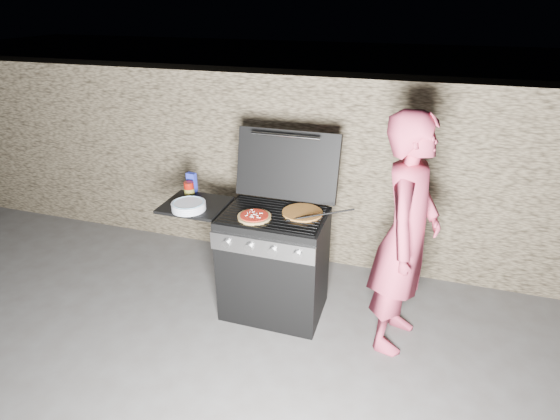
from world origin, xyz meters
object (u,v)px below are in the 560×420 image
(gas_grill, at_px, (245,259))
(sauce_jar, at_px, (189,189))
(pizza_topped, at_px, (254,216))
(person, at_px, (406,237))

(gas_grill, height_order, sauce_jar, sauce_jar)
(pizza_topped, distance_m, sauce_jar, 0.70)
(gas_grill, bearing_deg, person, -1.65)
(pizza_topped, xyz_separation_m, person, (1.10, 0.07, -0.03))
(gas_grill, height_order, pizza_topped, pizza_topped)
(sauce_jar, relative_size, person, 0.07)
(pizza_topped, bearing_deg, person, 3.85)
(gas_grill, relative_size, pizza_topped, 5.30)
(pizza_topped, height_order, sauce_jar, sauce_jar)
(pizza_topped, relative_size, sauce_jar, 1.99)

